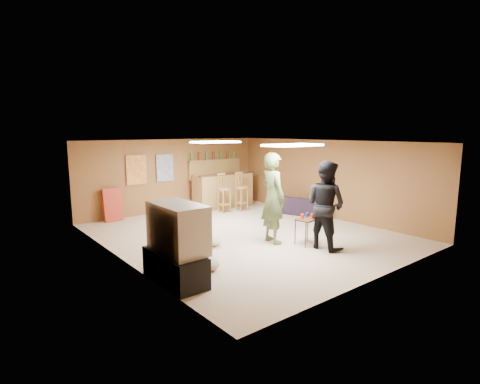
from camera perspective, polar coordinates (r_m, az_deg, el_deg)
ground at (r=9.05m, az=0.79°, el=-6.42°), size 7.00×7.00×0.00m
ceiling at (r=8.72m, az=0.83°, el=7.64°), size 6.00×7.00×0.02m
wall_back at (r=11.71m, az=-10.14°, el=2.53°), size 6.00×0.02×2.20m
wall_front at (r=6.55m, az=20.67°, el=-3.24°), size 6.00×0.02×2.20m
wall_left at (r=7.32m, az=-17.66°, el=-1.80°), size 0.02×7.00×2.20m
wall_right at (r=10.95m, az=13.04°, el=1.97°), size 0.02×7.00×2.20m
tv_stand at (r=6.34m, az=-9.86°, el=-11.20°), size 0.55×1.30×0.50m
dvd_box at (r=6.47m, az=-8.10°, el=-11.65°), size 0.35×0.50×0.08m
tv_body at (r=6.17m, az=-9.46°, el=-5.42°), size 0.60×1.10×0.80m
tv_screen at (r=6.32m, az=-7.00°, el=-5.00°), size 0.02×0.95×0.65m
bar_counter at (r=12.12m, az=-2.57°, el=0.27°), size 2.00×0.60×1.10m
bar_lip at (r=11.84m, az=-1.88°, el=2.75°), size 2.10×0.12×0.05m
bar_shelf at (r=12.37m, az=-3.83°, el=4.87°), size 2.00×0.18×0.05m
bar_backing at (r=12.41m, az=-3.87°, el=3.50°), size 2.00×0.14×0.60m
poster_left at (r=11.13m, az=-15.51°, el=3.28°), size 0.60×0.03×0.85m
poster_right at (r=11.51m, az=-11.39°, el=3.63°), size 0.55×0.03×0.80m
folding_chair_stack at (r=10.82m, az=-18.86°, el=-1.86°), size 0.50×0.26×0.91m
ceiling_panel_front at (r=7.62m, az=8.06°, el=7.08°), size 1.20×0.60×0.04m
ceiling_panel_back at (r=9.68m, az=-3.73°, el=7.61°), size 1.20×0.60×0.04m
person_olive at (r=8.22m, az=5.04°, el=-0.92°), size 0.60×0.80×2.00m
person_black at (r=8.00m, az=12.89°, el=-1.94°), size 0.74×0.93×1.85m
sofa at (r=11.32m, az=9.06°, el=-1.97°), size 1.23×1.92×0.52m
tray_table at (r=8.31m, az=10.11°, el=-5.96°), size 0.48×0.41×0.57m
cup_red_near at (r=8.19m, az=9.48°, el=-3.72°), size 0.09×0.09×0.11m
cup_red_far at (r=8.25m, az=11.01°, el=-3.64°), size 0.11×0.11×0.11m
cup_blue at (r=8.38m, az=10.18°, el=-3.47°), size 0.09×0.09×0.10m
bar_stool_left at (r=11.30m, az=-2.43°, el=-0.21°), size 0.40×0.40×1.17m
bar_stool_right at (r=11.57m, az=0.27°, el=0.31°), size 0.46×0.46×1.29m
cushion_near_tv at (r=7.51m, az=-7.45°, el=-8.71°), size 0.81×0.81×0.28m
cushion_mid at (r=8.18m, az=-4.36°, el=-7.46°), size 0.51×0.51×0.19m
cushion_far at (r=6.82m, az=-5.22°, el=-10.80°), size 0.61×0.61×0.23m
bottle_row at (r=12.31m, az=-4.02°, el=5.57°), size 1.76×0.08×0.26m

